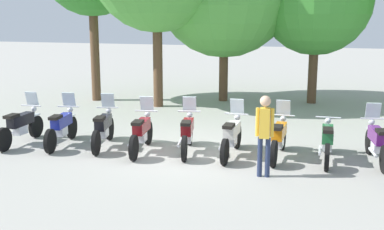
{
  "coord_description": "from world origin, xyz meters",
  "views": [
    {
      "loc": [
        3.45,
        -11.83,
        3.6
      ],
      "look_at": [
        0.0,
        0.5,
        0.9
      ],
      "focal_mm": 46.17,
      "sensor_mm": 36.0,
      "label": 1
    }
  ],
  "objects_px": {
    "motorcycle_6": "(279,137)",
    "person_0": "(265,129)",
    "motorcycle_5": "(232,136)",
    "motorcycle_1": "(62,127)",
    "motorcycle_7": "(327,141)",
    "motorcycle_3": "(142,132)",
    "motorcycle_0": "(21,125)",
    "motorcycle_8": "(377,142)",
    "motorcycle_2": "(103,128)",
    "motorcycle_4": "(187,133)"
  },
  "relations": [
    {
      "from": "motorcycle_6",
      "to": "person_0",
      "type": "height_order",
      "value": "person_0"
    },
    {
      "from": "motorcycle_5",
      "to": "motorcycle_1",
      "type": "bearing_deg",
      "value": 93.92
    },
    {
      "from": "motorcycle_1",
      "to": "motorcycle_7",
      "type": "bearing_deg",
      "value": -94.89
    },
    {
      "from": "motorcycle_1",
      "to": "motorcycle_7",
      "type": "height_order",
      "value": "motorcycle_1"
    },
    {
      "from": "motorcycle_7",
      "to": "motorcycle_3",
      "type": "bearing_deg",
      "value": 94.63
    },
    {
      "from": "motorcycle_7",
      "to": "person_0",
      "type": "relative_size",
      "value": 1.2
    },
    {
      "from": "motorcycle_0",
      "to": "motorcycle_5",
      "type": "distance_m",
      "value": 5.84
    },
    {
      "from": "motorcycle_7",
      "to": "motorcycle_8",
      "type": "relative_size",
      "value": 1.0
    },
    {
      "from": "motorcycle_2",
      "to": "motorcycle_4",
      "type": "xyz_separation_m",
      "value": [
        2.33,
        0.1,
        0.0
      ]
    },
    {
      "from": "motorcycle_0",
      "to": "motorcycle_8",
      "type": "height_order",
      "value": "same"
    },
    {
      "from": "motorcycle_8",
      "to": "person_0",
      "type": "xyz_separation_m",
      "value": [
        -2.49,
        -1.8,
        0.57
      ]
    },
    {
      "from": "motorcycle_2",
      "to": "motorcycle_7",
      "type": "xyz_separation_m",
      "value": [
        5.83,
        0.28,
        -0.01
      ]
    },
    {
      "from": "motorcycle_3",
      "to": "motorcycle_6",
      "type": "xyz_separation_m",
      "value": [
        3.5,
        0.42,
        0.0
      ]
    },
    {
      "from": "motorcycle_2",
      "to": "motorcycle_3",
      "type": "bearing_deg",
      "value": -109.96
    },
    {
      "from": "motorcycle_1",
      "to": "motorcycle_8",
      "type": "relative_size",
      "value": 1.0
    },
    {
      "from": "motorcycle_2",
      "to": "motorcycle_3",
      "type": "xyz_separation_m",
      "value": [
        1.17,
        -0.17,
        0.0
      ]
    },
    {
      "from": "motorcycle_2",
      "to": "person_0",
      "type": "xyz_separation_m",
      "value": [
        4.5,
        -1.33,
        0.57
      ]
    },
    {
      "from": "motorcycle_2",
      "to": "motorcycle_6",
      "type": "relative_size",
      "value": 0.99
    },
    {
      "from": "person_0",
      "to": "motorcycle_3",
      "type": "bearing_deg",
      "value": -112.72
    },
    {
      "from": "motorcycle_3",
      "to": "person_0",
      "type": "bearing_deg",
      "value": -116.57
    },
    {
      "from": "motorcycle_5",
      "to": "motorcycle_7",
      "type": "bearing_deg",
      "value": -84.72
    },
    {
      "from": "motorcycle_2",
      "to": "motorcycle_6",
      "type": "distance_m",
      "value": 4.68
    },
    {
      "from": "motorcycle_5",
      "to": "motorcycle_7",
      "type": "height_order",
      "value": "motorcycle_5"
    },
    {
      "from": "motorcycle_0",
      "to": "motorcycle_3",
      "type": "xyz_separation_m",
      "value": [
        3.49,
        0.18,
        0.0
      ]
    },
    {
      "from": "motorcycle_4",
      "to": "motorcycle_8",
      "type": "distance_m",
      "value": 4.68
    },
    {
      "from": "motorcycle_0",
      "to": "motorcycle_4",
      "type": "distance_m",
      "value": 4.67
    },
    {
      "from": "motorcycle_0",
      "to": "motorcycle_5",
      "type": "bearing_deg",
      "value": -86.82
    },
    {
      "from": "motorcycle_3",
      "to": "motorcycle_6",
      "type": "relative_size",
      "value": 1.0
    },
    {
      "from": "motorcycle_6",
      "to": "motorcycle_7",
      "type": "distance_m",
      "value": 1.16
    },
    {
      "from": "motorcycle_0",
      "to": "motorcycle_4",
      "type": "xyz_separation_m",
      "value": [
        4.65,
        0.44,
        0.0
      ]
    },
    {
      "from": "motorcycle_3",
      "to": "motorcycle_4",
      "type": "bearing_deg",
      "value": -84.28
    },
    {
      "from": "motorcycle_4",
      "to": "motorcycle_8",
      "type": "relative_size",
      "value": 0.99
    },
    {
      "from": "motorcycle_1",
      "to": "motorcycle_4",
      "type": "height_order",
      "value": "same"
    },
    {
      "from": "person_0",
      "to": "motorcycle_2",
      "type": "bearing_deg",
      "value": -109.9
    },
    {
      "from": "motorcycle_3",
      "to": "motorcycle_5",
      "type": "bearing_deg",
      "value": -90.9
    },
    {
      "from": "motorcycle_6",
      "to": "motorcycle_8",
      "type": "distance_m",
      "value": 2.33
    },
    {
      "from": "person_0",
      "to": "motorcycle_5",
      "type": "bearing_deg",
      "value": -148.47
    },
    {
      "from": "motorcycle_1",
      "to": "person_0",
      "type": "distance_m",
      "value": 5.81
    },
    {
      "from": "motorcycle_1",
      "to": "motorcycle_5",
      "type": "bearing_deg",
      "value": -95.34
    },
    {
      "from": "motorcycle_2",
      "to": "motorcycle_1",
      "type": "bearing_deg",
      "value": 86.15
    },
    {
      "from": "motorcycle_5",
      "to": "motorcycle_2",
      "type": "bearing_deg",
      "value": 92.28
    },
    {
      "from": "motorcycle_4",
      "to": "motorcycle_6",
      "type": "height_order",
      "value": "same"
    },
    {
      "from": "motorcycle_4",
      "to": "person_0",
      "type": "relative_size",
      "value": 1.19
    },
    {
      "from": "motorcycle_5",
      "to": "motorcycle_7",
      "type": "xyz_separation_m",
      "value": [
        2.33,
        0.19,
        -0.01
      ]
    },
    {
      "from": "motorcycle_0",
      "to": "motorcycle_3",
      "type": "relative_size",
      "value": 1.0
    },
    {
      "from": "motorcycle_2",
      "to": "person_0",
      "type": "relative_size",
      "value": 1.19
    },
    {
      "from": "motorcycle_4",
      "to": "motorcycle_7",
      "type": "bearing_deg",
      "value": -97.87
    },
    {
      "from": "person_0",
      "to": "motorcycle_7",
      "type": "bearing_deg",
      "value": 137.09
    },
    {
      "from": "motorcycle_0",
      "to": "person_0",
      "type": "bearing_deg",
      "value": -99.38
    },
    {
      "from": "motorcycle_0",
      "to": "motorcycle_8",
      "type": "xyz_separation_m",
      "value": [
        9.32,
        0.8,
        0.0
      ]
    }
  ]
}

